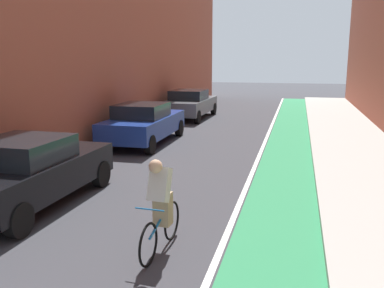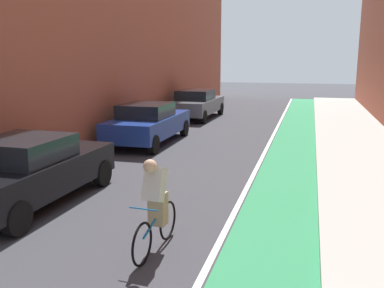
# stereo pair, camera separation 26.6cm
# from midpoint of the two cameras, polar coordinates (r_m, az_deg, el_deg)

# --- Properties ---
(ground_plane) EXTENTS (86.72, 86.72, 0.00)m
(ground_plane) POSITION_cam_midpoint_polar(r_m,az_deg,el_deg) (13.92, 0.33, -1.82)
(ground_plane) COLOR #38383D
(bike_lane_paint) EXTENTS (1.60, 39.42, 0.00)m
(bike_lane_paint) POSITION_cam_midpoint_polar(r_m,az_deg,el_deg) (15.50, 12.23, -0.70)
(bike_lane_paint) COLOR #2D8451
(bike_lane_paint) RESTS_ON ground
(lane_divider_stripe) EXTENTS (0.12, 39.42, 0.00)m
(lane_divider_stripe) POSITION_cam_midpoint_polar(r_m,az_deg,el_deg) (15.55, 8.92, -0.54)
(lane_divider_stripe) COLOR white
(lane_divider_stripe) RESTS_ON ground
(sidewalk_right) EXTENTS (3.02, 39.42, 0.14)m
(sidewalk_right) POSITION_cam_midpoint_polar(r_m,az_deg,el_deg) (15.60, 20.73, -0.85)
(sidewalk_right) COLOR #A8A59E
(sidewalk_right) RESTS_ON ground
(parked_sedan_black) EXTENTS (2.01, 4.36, 1.53)m
(parked_sedan_black) POSITION_cam_midpoint_polar(r_m,az_deg,el_deg) (9.99, -21.73, -3.34)
(parked_sedan_black) COLOR black
(parked_sedan_black) RESTS_ON ground
(parked_sedan_blue) EXTENTS (1.97, 4.71, 1.53)m
(parked_sedan_blue) POSITION_cam_midpoint_polar(r_m,az_deg,el_deg) (16.21, -6.97, 2.83)
(parked_sedan_blue) COLOR navy
(parked_sedan_blue) RESTS_ON ground
(parked_sedan_gray) EXTENTS (2.11, 4.83, 1.53)m
(parked_sedan_gray) POSITION_cam_midpoint_polar(r_m,az_deg,el_deg) (22.93, -0.64, 5.43)
(parked_sedan_gray) COLOR #595B60
(parked_sedan_gray) RESTS_ON ground
(cyclist_mid) EXTENTS (0.48, 1.75, 1.63)m
(cyclist_mid) POSITION_cam_midpoint_polar(r_m,az_deg,el_deg) (7.11, -5.28, -7.85)
(cyclist_mid) COLOR black
(cyclist_mid) RESTS_ON ground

